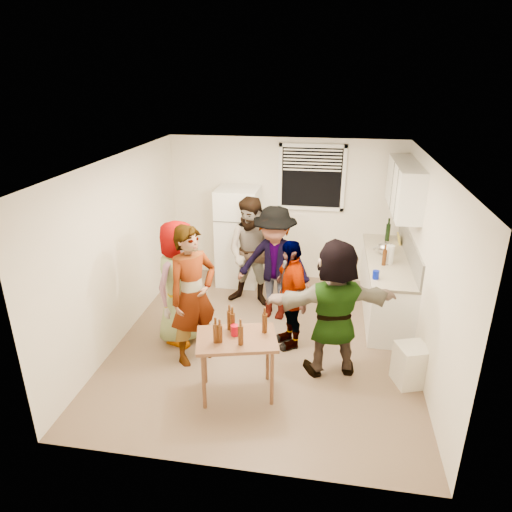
% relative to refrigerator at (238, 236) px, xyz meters
% --- Properties ---
extents(room, '(4.00, 4.50, 2.50)m').
position_rel_refrigerator_xyz_m(room, '(0.75, -1.88, -0.85)').
color(room, white).
rests_on(room, ground).
extents(window, '(1.12, 0.10, 1.06)m').
position_rel_refrigerator_xyz_m(window, '(1.20, 0.33, 1.00)').
color(window, white).
rests_on(window, room).
extents(refrigerator, '(0.70, 0.70, 1.70)m').
position_rel_refrigerator_xyz_m(refrigerator, '(0.00, 0.00, 0.00)').
color(refrigerator, white).
rests_on(refrigerator, ground).
extents(counter_lower, '(0.60, 2.20, 0.86)m').
position_rel_refrigerator_xyz_m(counter_lower, '(2.45, -0.73, -0.42)').
color(counter_lower, white).
rests_on(counter_lower, ground).
extents(countertop, '(0.64, 2.22, 0.04)m').
position_rel_refrigerator_xyz_m(countertop, '(2.45, -0.73, 0.03)').
color(countertop, beige).
rests_on(countertop, counter_lower).
extents(backsplash, '(0.03, 2.20, 0.36)m').
position_rel_refrigerator_xyz_m(backsplash, '(2.74, -0.73, 0.23)').
color(backsplash, '#AAA59C').
rests_on(backsplash, countertop).
extents(upper_cabinets, '(0.34, 1.60, 0.70)m').
position_rel_refrigerator_xyz_m(upper_cabinets, '(2.58, -0.53, 1.10)').
color(upper_cabinets, white).
rests_on(upper_cabinets, room).
extents(kettle, '(0.28, 0.24, 0.22)m').
position_rel_refrigerator_xyz_m(kettle, '(2.40, -0.56, 0.05)').
color(kettle, silver).
rests_on(kettle, countertop).
extents(paper_towel, '(0.13, 0.13, 0.27)m').
position_rel_refrigerator_xyz_m(paper_towel, '(2.43, -0.92, 0.05)').
color(paper_towel, white).
rests_on(paper_towel, countertop).
extents(wine_bottle, '(0.07, 0.07, 0.29)m').
position_rel_refrigerator_xyz_m(wine_bottle, '(2.50, 0.06, 0.05)').
color(wine_bottle, black).
rests_on(wine_bottle, countertop).
extents(beer_bottle_counter, '(0.06, 0.06, 0.23)m').
position_rel_refrigerator_xyz_m(beer_bottle_counter, '(2.35, -1.01, 0.05)').
color(beer_bottle_counter, '#47230C').
rests_on(beer_bottle_counter, countertop).
extents(blue_cup, '(0.09, 0.09, 0.12)m').
position_rel_refrigerator_xyz_m(blue_cup, '(2.20, -1.51, 0.05)').
color(blue_cup, '#0616A3').
rests_on(blue_cup, countertop).
extents(picture_frame, '(0.02, 0.20, 0.17)m').
position_rel_refrigerator_xyz_m(picture_frame, '(2.67, -0.06, 0.13)').
color(picture_frame, gold).
rests_on(picture_frame, countertop).
extents(trash_bin, '(0.44, 0.44, 0.51)m').
position_rel_refrigerator_xyz_m(trash_bin, '(2.60, -2.51, -0.60)').
color(trash_bin, silver).
rests_on(trash_bin, ground).
extents(serving_table, '(1.01, 0.79, 0.75)m').
position_rel_refrigerator_xyz_m(serving_table, '(0.59, -3.03, -0.85)').
color(serving_table, brown).
rests_on(serving_table, ground).
extents(beer_bottle_table, '(0.06, 0.06, 0.21)m').
position_rel_refrigerator_xyz_m(beer_bottle_table, '(0.43, -3.15, -0.10)').
color(beer_bottle_table, '#47230C').
rests_on(beer_bottle_table, serving_table).
extents(red_cup, '(0.09, 0.09, 0.12)m').
position_rel_refrigerator_xyz_m(red_cup, '(0.56, -2.98, -0.10)').
color(red_cup, '#A90514').
rests_on(red_cup, serving_table).
extents(guest_grey, '(1.93, 1.43, 0.55)m').
position_rel_refrigerator_xyz_m(guest_grey, '(-0.40, -2.00, -0.85)').
color(guest_grey, gray).
rests_on(guest_grey, ground).
extents(guest_stripe, '(1.83, 1.69, 0.44)m').
position_rel_refrigerator_xyz_m(guest_stripe, '(-0.08, -2.43, -0.85)').
color(guest_stripe, '#141933').
rests_on(guest_stripe, ground).
extents(guest_back_left, '(1.08, 1.86, 0.67)m').
position_rel_refrigerator_xyz_m(guest_back_left, '(0.39, -0.79, -0.85)').
color(guest_back_left, brown).
rests_on(guest_back_left, ground).
extents(guest_back_right, '(1.42, 1.92, 0.65)m').
position_rel_refrigerator_xyz_m(guest_back_right, '(0.78, -1.15, -0.85)').
color(guest_back_right, '#454449').
rests_on(guest_back_right, ground).
extents(guest_black, '(1.76, 1.48, 0.37)m').
position_rel_refrigerator_xyz_m(guest_black, '(1.09, -1.89, -0.85)').
color(guest_black, black).
rests_on(guest_black, ground).
extents(guest_orange, '(2.01, 2.10, 0.52)m').
position_rel_refrigerator_xyz_m(guest_orange, '(1.66, -2.40, -0.85)').
color(guest_orange, '#D97140').
rests_on(guest_orange, ground).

